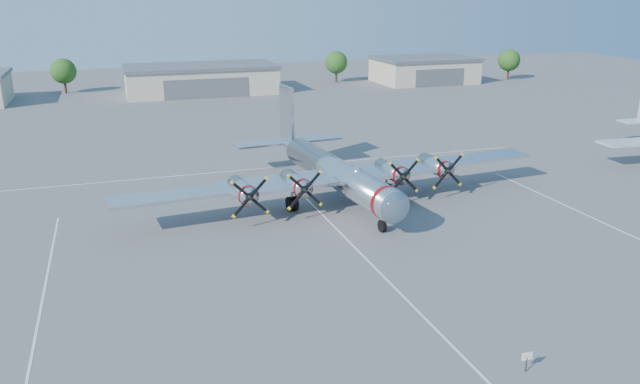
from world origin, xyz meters
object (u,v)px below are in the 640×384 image
object	(u,v)px
hangar_center	(201,79)
tree_east	(336,62)
tree_west	(63,71)
info_placard	(527,358)
hangar_east	(424,70)
tree_far_east	(509,60)
main_bomber_b29	(333,198)

from	to	relation	value
hangar_center	tree_east	world-z (taller)	tree_east
tree_west	tree_east	xyz separation A→B (m)	(55.00, -2.00, 0.00)
info_placard	tree_west	bearing A→B (deg)	107.36
hangar_east	tree_east	size ratio (longest dim) A/B	3.10
tree_far_east	info_placard	bearing A→B (deg)	-124.02
info_placard	main_bomber_b29	bearing A→B (deg)	92.90
info_placard	hangar_center	bearing A→B (deg)	94.41
hangar_east	tree_east	xyz separation A→B (m)	(-18.00, 6.04, 1.51)
hangar_center	main_bomber_b29	distance (m)	69.34
main_bomber_b29	info_placard	size ratio (longest dim) A/B	36.18
main_bomber_b29	tree_east	bearing A→B (deg)	64.54
hangar_east	tree_west	world-z (taller)	tree_west
tree_west	tree_far_east	distance (m)	93.54
tree_west	tree_east	bearing A→B (deg)	-2.08
hangar_center	info_placard	bearing A→B (deg)	-88.65
hangar_center	tree_far_east	distance (m)	68.05
hangar_center	hangar_east	xyz separation A→B (m)	(48.00, 0.00, 0.00)
tree_east	main_bomber_b29	size ratio (longest dim) A/B	0.16
hangar_center	main_bomber_b29	size ratio (longest dim) A/B	0.70
tree_west	main_bomber_b29	world-z (taller)	tree_west
hangar_east	tree_far_east	distance (m)	20.15
hangar_east	info_placard	world-z (taller)	hangar_east
main_bomber_b29	hangar_center	bearing A→B (deg)	86.66
info_placard	tree_far_east	bearing A→B (deg)	59.05
tree_east	info_placard	world-z (taller)	tree_east
tree_east	info_placard	xyz separation A→B (m)	(-27.66, -105.29, -3.43)
hangar_center	tree_east	xyz separation A→B (m)	(30.00, 6.04, 1.51)
main_bomber_b29	tree_far_east	bearing A→B (deg)	40.39
tree_west	tree_far_east	xyz separation A→B (m)	(93.00, -10.00, 0.00)
tree_west	main_bomber_b29	distance (m)	82.11
main_bomber_b29	info_placard	distance (m)	30.02
hangar_east	info_placard	xyz separation A→B (m)	(-45.66, -99.26, -1.92)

